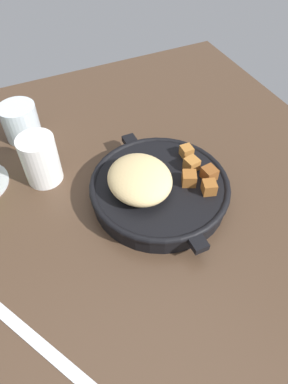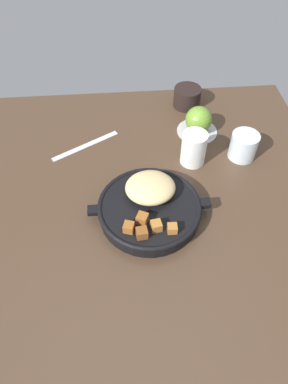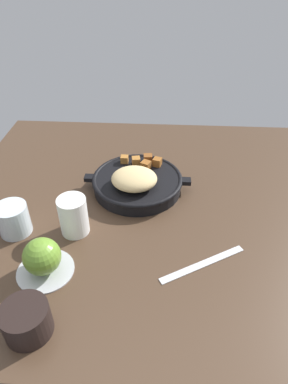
% 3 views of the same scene
% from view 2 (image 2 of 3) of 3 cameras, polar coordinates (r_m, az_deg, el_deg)
% --- Properties ---
extents(ground_plane, '(1.02, 0.91, 0.02)m').
position_cam_2_polar(ground_plane, '(0.88, -1.61, -1.29)').
color(ground_plane, '#473323').
extents(cast_iron_skillet, '(0.29, 0.24, 0.08)m').
position_cam_2_polar(cast_iron_skillet, '(0.81, 0.91, -2.27)').
color(cast_iron_skillet, black).
rests_on(cast_iron_skillet, ground_plane).
extents(saucer_plate, '(0.12, 0.12, 0.01)m').
position_cam_2_polar(saucer_plate, '(1.06, 8.65, 9.86)').
color(saucer_plate, '#B7BABF').
rests_on(saucer_plate, ground_plane).
extents(red_apple, '(0.08, 0.08, 0.08)m').
position_cam_2_polar(red_apple, '(1.03, 8.92, 11.61)').
color(red_apple, olive).
rests_on(red_apple, saucer_plate).
extents(butter_knife, '(0.19, 0.12, 0.00)m').
position_cam_2_polar(butter_knife, '(1.01, -9.50, 7.48)').
color(butter_knife, silver).
rests_on(butter_knife, ground_plane).
extents(water_glass_short, '(0.07, 0.07, 0.07)m').
position_cam_2_polar(water_glass_short, '(0.98, 15.93, 7.25)').
color(water_glass_short, silver).
rests_on(water_glass_short, ground_plane).
extents(coffee_mug_dark, '(0.08, 0.08, 0.06)m').
position_cam_2_polar(coffee_mug_dark, '(1.14, 7.05, 15.12)').
color(coffee_mug_dark, black).
rests_on(coffee_mug_dark, ground_plane).
extents(white_creamer_pitcher, '(0.07, 0.07, 0.09)m').
position_cam_2_polar(white_creamer_pitcher, '(0.93, 8.10, 7.07)').
color(white_creamer_pitcher, white).
rests_on(white_creamer_pitcher, ground_plane).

